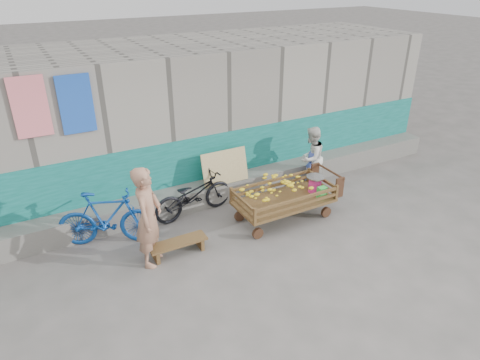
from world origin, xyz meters
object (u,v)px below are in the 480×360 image
woman (311,158)px  child (312,170)px  bench (178,245)px  banana_cart (283,192)px  bicycle_dark (193,195)px  bicycle_blue (107,218)px  vendor_man (148,217)px

woman → child: bearing=66.1°
bench → child: (3.53, 0.90, 0.26)m
banana_cart → bicycle_dark: size_ratio=1.23×
bench → bicycle_blue: bearing=136.8°
banana_cart → woman: (1.33, 0.88, 0.11)m
bench → woman: size_ratio=0.72×
bench → vendor_man: 0.82m
bench → child: 3.65m
vendor_man → child: (3.99, 0.89, -0.43)m
child → bicycle_blue: bearing=-29.0°
vendor_man → child: bearing=-43.7°
bench → vendor_man: bearing=179.1°
vendor_man → bicycle_dark: bearing=-14.7°
woman → bicycle_dark: woman is taller
child → bicycle_dark: (-2.76, 0.20, -0.00)m
vendor_man → child: vendor_man is taller
banana_cart → vendor_man: size_ratio=1.19×
bench → woman: bearing=15.4°
bench → bicycle_dark: bearing=54.8°
woman → bicycle_blue: woman is taller
bench → bicycle_blue: (-0.95, 0.89, 0.33)m
banana_cart → woman: bearing=33.6°
bench → bicycle_dark: (0.77, 1.09, 0.26)m
bench → bicycle_dark: bicycle_dark is taller
bicycle_dark → vendor_man: bearing=124.8°
woman → bicycle_dark: size_ratio=0.83×
bench → child: bearing=14.2°
bicycle_dark → bench: bearing=138.1°
woman → child: (0.00, -0.08, -0.26)m
bench → bicycle_dark: 1.36m
banana_cart → bicycle_blue: bicycle_blue is taller
banana_cart → child: size_ratio=2.33×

